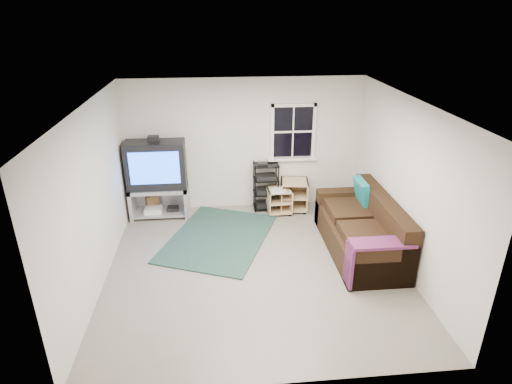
{
  "coord_description": "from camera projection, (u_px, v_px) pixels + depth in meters",
  "views": [
    {
      "loc": [
        -0.55,
        -5.71,
        3.81
      ],
      "look_at": [
        0.04,
        0.4,
        1.12
      ],
      "focal_mm": 30.0,
      "sensor_mm": 36.0,
      "label": 1
    }
  ],
  "objects": [
    {
      "name": "side_table_right",
      "position": [
        279.0,
        198.0,
        8.47
      ],
      "size": [
        0.48,
        0.5,
        0.53
      ],
      "rotation": [
        0.0,
        0.0,
        0.04
      ],
      "color": "tan",
      "rests_on": "ground"
    },
    {
      "name": "sofa",
      "position": [
        362.0,
        231.0,
        7.1
      ],
      "size": [
        1.0,
        2.26,
        1.03
      ],
      "color": "black",
      "rests_on": "ground"
    },
    {
      "name": "room",
      "position": [
        293.0,
        135.0,
        8.34
      ],
      "size": [
        4.6,
        4.62,
        4.6
      ],
      "color": "slate",
      "rests_on": "ground"
    },
    {
      "name": "shag_rug",
      "position": [
        218.0,
        238.0,
        7.61
      ],
      "size": [
        2.29,
        2.63,
        0.03
      ],
      "primitive_type": "cube",
      "rotation": [
        0.0,
        0.0,
        -0.38
      ],
      "color": "black",
      "rests_on": "ground"
    },
    {
      "name": "side_table_left",
      "position": [
        294.0,
        193.0,
        8.61
      ],
      "size": [
        0.6,
        0.6,
        0.62
      ],
      "rotation": [
        0.0,
        0.0,
        -0.14
      ],
      "color": "tan",
      "rests_on": "ground"
    },
    {
      "name": "paper_bag",
      "position": [
        153.0,
        203.0,
        8.53
      ],
      "size": [
        0.3,
        0.25,
        0.36
      ],
      "primitive_type": "cube",
      "rotation": [
        0.0,
        0.0,
        0.42
      ],
      "color": "olive",
      "rests_on": "ground"
    },
    {
      "name": "tv_unit",
      "position": [
        157.0,
        173.0,
        8.1
      ],
      "size": [
        1.1,
        0.55,
        1.62
      ],
      "color": "#A5A4AD",
      "rests_on": "ground"
    },
    {
      "name": "av_rack",
      "position": [
        266.0,
        189.0,
        8.56
      ],
      "size": [
        0.49,
        0.36,
        0.99
      ],
      "color": "black",
      "rests_on": "ground"
    }
  ]
}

